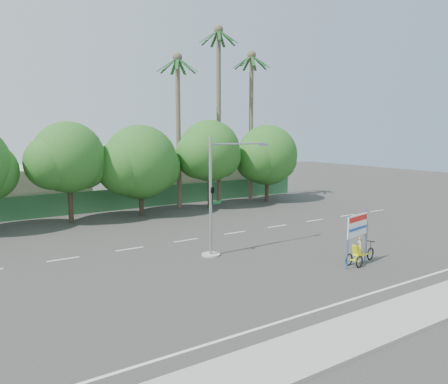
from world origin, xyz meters
TOP-DOWN VIEW (x-y plane):
  - ground at (0.00, 0.00)m, footprint 120.00×120.00m
  - sidewalk_near at (0.00, -7.50)m, footprint 50.00×2.40m
  - fence at (0.00, 21.50)m, footprint 38.00×0.08m
  - building_left at (-10.00, 26.00)m, footprint 12.00×8.00m
  - building_right at (8.00, 26.00)m, footprint 14.00×8.00m
  - tree_left at (-7.05, 18.00)m, footprint 6.66×5.60m
  - tree_center at (-1.05, 18.00)m, footprint 7.62×6.40m
  - tree_right at (5.95, 18.00)m, footprint 6.90×5.80m
  - tree_far_right at (12.95, 18.00)m, footprint 7.38×6.20m
  - palm_tall at (8.00, 19.50)m, footprint 3.73×3.79m
  - palm_mid at (12.00, 19.50)m, footprint 3.73×3.79m
  - palm_short at (3.50, 19.50)m, footprint 3.73×3.79m
  - traffic_signal at (-2.20, 3.98)m, footprint 4.72×1.10m
  - trike_billboard at (3.43, -1.96)m, footprint 3.00×1.03m

SIDE VIEW (x-z plane):
  - ground at x=0.00m, z-range 0.00..0.00m
  - sidewalk_near at x=0.00m, z-range 0.00..0.12m
  - fence at x=0.00m, z-range 0.00..2.00m
  - trike_billboard at x=3.43m, z-range -0.29..2.70m
  - building_right at x=8.00m, z-range 0.00..3.60m
  - building_left at x=-10.00m, z-range 0.00..4.00m
  - traffic_signal at x=-2.20m, z-range -0.58..6.42m
  - tree_center at x=-1.05m, z-range 0.54..8.39m
  - tree_far_right at x=12.95m, z-range 0.68..8.61m
  - tree_left at x=-7.05m, z-range 1.02..9.09m
  - tree_right at x=5.95m, z-range 1.06..9.42m
  - palm_short at x=3.50m, z-range 1.64..16.09m
  - palm_mid at x=12.00m, z-range 1.67..17.12m
  - palm_tall at x=8.00m, z-range 1.74..19.19m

